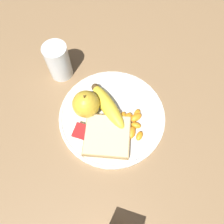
# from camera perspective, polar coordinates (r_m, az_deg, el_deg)

# --- Properties ---
(ground_plane) EXTENTS (3.00, 3.00, 0.00)m
(ground_plane) POSITION_cam_1_polar(r_m,az_deg,el_deg) (0.60, 0.00, -1.29)
(ground_plane) COLOR olive
(plate) EXTENTS (0.29, 0.29, 0.01)m
(plate) POSITION_cam_1_polar(r_m,az_deg,el_deg) (0.59, 0.00, -0.98)
(plate) COLOR silver
(plate) RESTS_ON ground_plane
(juice_glass) EXTENTS (0.07, 0.07, 0.11)m
(juice_glass) POSITION_cam_1_polar(r_m,az_deg,el_deg) (0.65, -13.76, 12.53)
(juice_glass) COLOR silver
(juice_glass) RESTS_ON ground_plane
(apple) EXTENTS (0.07, 0.07, 0.08)m
(apple) POSITION_cam_1_polar(r_m,az_deg,el_deg) (0.57, -6.81, 2.06)
(apple) COLOR gold
(apple) RESTS_ON plate
(banana) EXTENTS (0.14, 0.13, 0.04)m
(banana) POSITION_cam_1_polar(r_m,az_deg,el_deg) (0.58, -1.17, 1.70)
(banana) COLOR yellow
(banana) RESTS_ON plate
(bread_slice) EXTENTS (0.14, 0.13, 0.02)m
(bread_slice) POSITION_cam_1_polar(r_m,az_deg,el_deg) (0.56, -1.28, -6.31)
(bread_slice) COLOR #AB8751
(bread_slice) RESTS_ON plate
(fork) EXTENTS (0.04, 0.18, 0.00)m
(fork) POSITION_cam_1_polar(r_m,az_deg,el_deg) (0.59, 1.11, -1.05)
(fork) COLOR silver
(fork) RESTS_ON plate
(jam_packet) EXTENTS (0.05, 0.04, 0.02)m
(jam_packet) POSITION_cam_1_polar(r_m,az_deg,el_deg) (0.56, -7.43, -5.47)
(jam_packet) COLOR silver
(jam_packet) RESTS_ON plate
(orange_segment_0) EXTENTS (0.03, 0.03, 0.02)m
(orange_segment_0) POSITION_cam_1_polar(r_m,az_deg,el_deg) (0.58, 3.05, -1.05)
(orange_segment_0) COLOR orange
(orange_segment_0) RESTS_ON plate
(orange_segment_1) EXTENTS (0.03, 0.04, 0.02)m
(orange_segment_1) POSITION_cam_1_polar(r_m,az_deg,el_deg) (0.58, 4.06, -1.68)
(orange_segment_1) COLOR orange
(orange_segment_1) RESTS_ON plate
(orange_segment_2) EXTENTS (0.03, 0.03, 0.02)m
(orange_segment_2) POSITION_cam_1_polar(r_m,az_deg,el_deg) (0.57, 2.40, -2.82)
(orange_segment_2) COLOR orange
(orange_segment_2) RESTS_ON plate
(orange_segment_3) EXTENTS (0.03, 0.03, 0.02)m
(orange_segment_3) POSITION_cam_1_polar(r_m,az_deg,el_deg) (0.56, 3.73, -5.20)
(orange_segment_3) COLOR orange
(orange_segment_3) RESTS_ON plate
(orange_segment_4) EXTENTS (0.02, 0.03, 0.02)m
(orange_segment_4) POSITION_cam_1_polar(r_m,az_deg,el_deg) (0.59, 6.56, -0.38)
(orange_segment_4) COLOR orange
(orange_segment_4) RESTS_ON plate
(orange_segment_5) EXTENTS (0.02, 0.04, 0.02)m
(orange_segment_5) POSITION_cam_1_polar(r_m,az_deg,el_deg) (0.56, 5.11, -5.34)
(orange_segment_5) COLOR orange
(orange_segment_5) RESTS_ON plate
(orange_segment_6) EXTENTS (0.02, 0.03, 0.02)m
(orange_segment_6) POSITION_cam_1_polar(r_m,az_deg,el_deg) (0.57, 1.43, -4.03)
(orange_segment_6) COLOR orange
(orange_segment_6) RESTS_ON plate
(orange_segment_7) EXTENTS (0.03, 0.02, 0.01)m
(orange_segment_7) POSITION_cam_1_polar(r_m,az_deg,el_deg) (0.57, 6.29, -3.46)
(orange_segment_7) COLOR orange
(orange_segment_7) RESTS_ON plate
(orange_segment_8) EXTENTS (0.04, 0.04, 0.02)m
(orange_segment_8) POSITION_cam_1_polar(r_m,az_deg,el_deg) (0.58, 6.28, -1.39)
(orange_segment_8) COLOR orange
(orange_segment_8) RESTS_ON plate
(orange_segment_9) EXTENTS (0.02, 0.03, 0.01)m
(orange_segment_9) POSITION_cam_1_polar(r_m,az_deg,el_deg) (0.56, 7.19, -6.21)
(orange_segment_9) COLOR orange
(orange_segment_9) RESTS_ON plate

